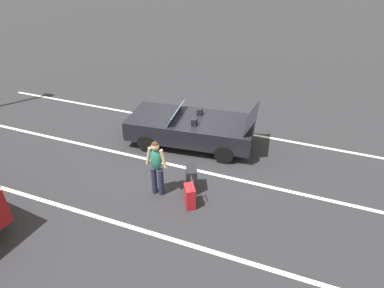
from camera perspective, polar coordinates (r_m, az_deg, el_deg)
ground_plane at (r=10.94m, az=-0.18°, el=0.17°), size 80.00×80.00×0.00m
lot_line_near at (r=12.00m, az=2.04°, el=3.26°), size 18.00×0.12×0.01m
lot_line_mid at (r=9.88m, az=-3.07°, el=-3.85°), size 18.00×0.12×0.01m
lot_line_far at (r=8.10m, az=-10.89°, el=-14.37°), size 18.00×0.12×0.01m
convertible_car at (r=10.69m, az=-1.22°, el=3.00°), size 4.35×2.18×1.51m
suitcase_large_black at (r=8.74m, az=-0.11°, el=-6.27°), size 0.45×0.55×0.74m
suitcase_medium_bright at (r=8.28m, az=-0.42°, el=-9.34°), size 0.42×0.47×0.95m
traveler_person at (r=8.34m, az=-6.37°, el=-3.82°), size 0.60×0.23×1.65m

